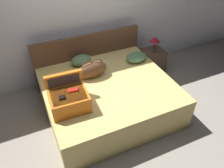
{
  "coord_description": "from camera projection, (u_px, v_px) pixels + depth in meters",
  "views": [
    {
      "loc": [
        -1.13,
        -2.24,
        2.82
      ],
      "look_at": [
        0.0,
        0.26,
        0.66
      ],
      "focal_mm": 35.9,
      "sensor_mm": 36.0,
      "label": 1
    }
  ],
  "objects": [
    {
      "name": "headboard",
      "position": [
        89.0,
        59.0,
        4.38
      ],
      "size": [
        2.1,
        0.08,
        1.01
      ],
      "primitive_type": "cube",
      "color": "#4C3323",
      "rests_on": "ground"
    },
    {
      "name": "pillow_near_headboard",
      "position": [
        136.0,
        57.0,
        4.17
      ],
      "size": [
        0.46,
        0.37,
        0.15
      ],
      "primitive_type": "ellipsoid",
      "rotation": [
        0.0,
        0.0,
        0.15
      ],
      "color": "#4C724C",
      "rests_on": "bed"
    },
    {
      "name": "table_lamp",
      "position": [
        155.0,
        40.0,
        4.44
      ],
      "size": [
        0.2,
        0.2,
        0.31
      ],
      "color": "#3F3833",
      "rests_on": "nightstand"
    },
    {
      "name": "hard_case_large",
      "position": [
        68.0,
        98.0,
        3.15
      ],
      "size": [
        0.55,
        0.52,
        0.44
      ],
      "rotation": [
        0.0,
        0.0,
        -0.04
      ],
      "color": "#D16619",
      "rests_on": "bed"
    },
    {
      "name": "pillow_center_head",
      "position": [
        81.0,
        60.0,
        4.06
      ],
      "size": [
        0.42,
        0.33,
        0.17
      ],
      "primitive_type": "ellipsoid",
      "rotation": [
        0.0,
        0.0,
        0.14
      ],
      "color": "#4C724C",
      "rests_on": "bed"
    },
    {
      "name": "nightstand",
      "position": [
        152.0,
        61.0,
        4.75
      ],
      "size": [
        0.44,
        0.4,
        0.52
      ],
      "primitive_type": "cube",
      "color": "#4C3323",
      "rests_on": "ground"
    },
    {
      "name": "ground_plane",
      "position": [
        118.0,
        124.0,
        3.71
      ],
      "size": [
        12.0,
        12.0,
        0.0
      ],
      "primitive_type": "plane",
      "color": "gray"
    },
    {
      "name": "duffel_bag",
      "position": [
        92.0,
        70.0,
        3.72
      ],
      "size": [
        0.53,
        0.26,
        0.33
      ],
      "rotation": [
        0.0,
        0.0,
        0.08
      ],
      "color": "brown",
      "rests_on": "bed"
    },
    {
      "name": "bed",
      "position": [
        109.0,
        97.0,
        3.82
      ],
      "size": [
        2.06,
        1.86,
        0.56
      ],
      "primitive_type": "cube",
      "color": "tan",
      "rests_on": "ground"
    },
    {
      "name": "back_wall",
      "position": [
        81.0,
        14.0,
        4.09
      ],
      "size": [
        8.0,
        0.1,
        2.6
      ],
      "primitive_type": "cube",
      "color": "silver",
      "rests_on": "ground"
    }
  ]
}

